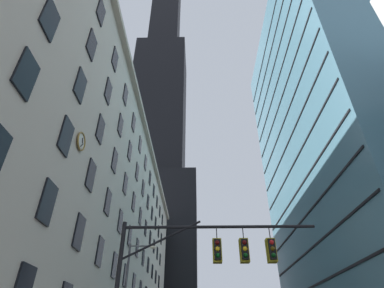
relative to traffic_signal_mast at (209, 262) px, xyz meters
name	(u,v)px	position (x,y,z in m)	size (l,w,h in m)	color
station_building	(81,231)	(-16.27, 26.10, 9.73)	(16.45, 68.96, 29.61)	beige
dark_skyscraper	(156,141)	(-15.73, 80.02, 61.01)	(29.78, 29.78, 225.83)	black
glass_office_midrise	(350,137)	(23.45, 25.14, 23.99)	(19.75, 36.05, 58.09)	teal
traffic_signal_mast	(209,262)	(0.00, 0.00, 0.00)	(9.08, 0.63, 6.77)	black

